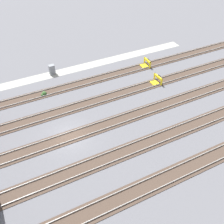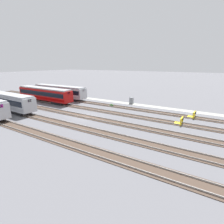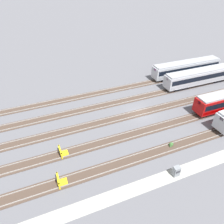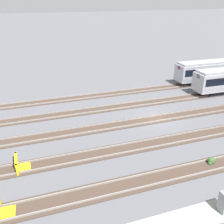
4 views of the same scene
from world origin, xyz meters
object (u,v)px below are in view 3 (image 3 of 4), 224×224
at_px(bumper_stop_nearest_track, 60,181).
at_px(electrical_cabinet, 176,171).
at_px(subway_car_front_row_leftmost, 200,76).
at_px(weed_clump, 171,145).
at_px(bumper_stop_near_inner_track, 62,152).
at_px(subway_car_front_row_left_inner, 186,68).

bearing_deg(bumper_stop_nearest_track, electrical_cabinet, -17.54).
relative_size(subway_car_front_row_leftmost, weed_clump, 19.61).
bearing_deg(bumper_stop_nearest_track, bumper_stop_near_inner_track, 75.75).
height_order(subway_car_front_row_leftmost, subway_car_front_row_left_inner, same).
relative_size(subway_car_front_row_leftmost, electrical_cabinet, 11.27).
bearing_deg(subway_car_front_row_leftmost, subway_car_front_row_left_inner, 90.00).
distance_m(bumper_stop_near_inner_track, electrical_cabinet, 16.64).
height_order(subway_car_front_row_left_inner, bumper_stop_near_inner_track, subway_car_front_row_left_inner).
xyz_separation_m(subway_car_front_row_left_inner, weed_clump, (-17.82, -19.76, -1.80)).
relative_size(subway_car_front_row_leftmost, bumper_stop_near_inner_track, 9.00).
distance_m(bumper_stop_near_inner_track, weed_clump, 16.96).
bearing_deg(bumper_stop_near_inner_track, bumper_stop_nearest_track, -104.25).
bearing_deg(electrical_cabinet, bumper_stop_nearest_track, 162.46).
relative_size(subway_car_front_row_left_inner, bumper_stop_near_inner_track, 9.01).
height_order(subway_car_front_row_left_inner, bumper_stop_nearest_track, subway_car_front_row_left_inner).
relative_size(subway_car_front_row_leftmost, bumper_stop_nearest_track, 8.98).
xyz_separation_m(subway_car_front_row_left_inner, bumper_stop_nearest_track, (-35.40, -20.12, -1.53)).
distance_m(electrical_cabinet, weed_clump, 5.79).
xyz_separation_m(electrical_cabinet, weed_clump, (2.79, 5.04, -0.56)).
height_order(bumper_stop_near_inner_track, electrical_cabinet, electrical_cabinet).
height_order(bumper_stop_nearest_track, weed_clump, bumper_stop_nearest_track).
height_order(electrical_cabinet, weed_clump, electrical_cabinet).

